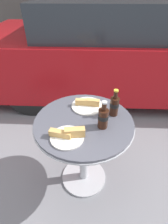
# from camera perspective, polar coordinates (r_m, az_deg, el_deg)

# --- Properties ---
(ground_plane) EXTENTS (30.00, 30.00, 0.00)m
(ground_plane) POSITION_cam_1_polar(r_m,az_deg,el_deg) (1.79, -0.05, -20.41)
(ground_plane) COLOR slate
(bistro_table) EXTENTS (0.73, 0.73, 0.71)m
(bistro_table) POSITION_cam_1_polar(r_m,az_deg,el_deg) (1.37, -0.07, -8.30)
(bistro_table) COLOR #B7B7BC
(bistro_table) RESTS_ON ground_plane
(cola_bottle_left) EXTENTS (0.07, 0.07, 0.21)m
(cola_bottle_left) POSITION_cam_1_polar(r_m,az_deg,el_deg) (1.16, 6.28, -1.78)
(cola_bottle_left) COLOR #33190F
(cola_bottle_left) RESTS_ON bistro_table
(cola_bottle_right) EXTENTS (0.07, 0.07, 0.21)m
(cola_bottle_right) POSITION_cam_1_polar(r_m,az_deg,el_deg) (1.29, 9.87, 2.17)
(cola_bottle_right) COLOR #33190F
(cola_bottle_right) RESTS_ON bistro_table
(lunch_plate_near) EXTENTS (0.25, 0.25, 0.07)m
(lunch_plate_near) POSITION_cam_1_polar(r_m,az_deg,el_deg) (1.39, 1.17, 2.41)
(lunch_plate_near) COLOR silver
(lunch_plate_near) RESTS_ON bistro_table
(lunch_plate_far) EXTENTS (0.23, 0.22, 0.07)m
(lunch_plate_far) POSITION_cam_1_polar(r_m,az_deg,el_deg) (1.12, -5.26, -7.53)
(lunch_plate_far) COLOR silver
(lunch_plate_far) RESTS_ON bistro_table
(parked_car) EXTENTS (4.31, 1.82, 1.33)m
(parked_car) POSITION_cam_1_polar(r_m,az_deg,el_deg) (2.97, 12.54, 19.07)
(parked_car) COLOR #9E0F14
(parked_car) RESTS_ON ground_plane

